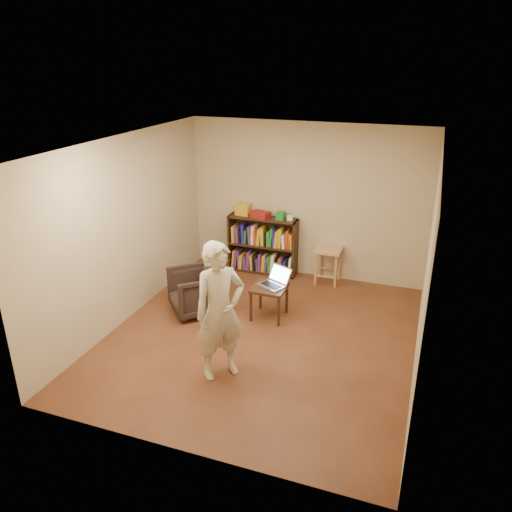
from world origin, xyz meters
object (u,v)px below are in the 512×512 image
(bookshelf, at_px, (263,248))
(laptop, at_px, (275,281))
(person, at_px, (220,311))
(side_table, at_px, (269,292))
(stool, at_px, (328,255))
(armchair, at_px, (196,291))

(bookshelf, relative_size, laptop, 2.41)
(laptop, bearing_deg, person, -69.47)
(bookshelf, distance_m, laptop, 1.60)
(side_table, xyz_separation_m, person, (-0.10, -1.51, 0.44))
(laptop, bearing_deg, side_table, -95.79)
(stool, relative_size, armchair, 0.84)
(laptop, relative_size, person, 0.30)
(armchair, bearing_deg, side_table, 58.18)
(armchair, distance_m, person, 1.71)
(bookshelf, relative_size, person, 0.71)
(bookshelf, distance_m, person, 3.12)
(side_table, relative_size, laptop, 0.98)
(side_table, relative_size, person, 0.29)
(armchair, height_order, person, person)
(stool, bearing_deg, laptop, -109.65)
(bookshelf, relative_size, side_table, 2.47)
(armchair, relative_size, side_table, 1.49)
(stool, relative_size, laptop, 1.22)
(bookshelf, height_order, person, person)
(stool, xyz_separation_m, armchair, (-1.62, -1.67, -0.16))
(bookshelf, height_order, armchair, bookshelf)
(laptop, bearing_deg, stool, 96.28)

